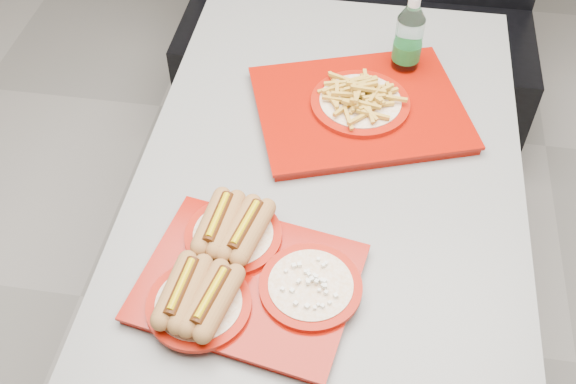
# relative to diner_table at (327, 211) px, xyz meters

# --- Properties ---
(ground) EXTENTS (6.00, 6.00, 0.00)m
(ground) POSITION_rel_diner_table_xyz_m (0.00, 0.00, -0.58)
(ground) COLOR gray
(ground) RESTS_ON ground
(diner_table) EXTENTS (0.92, 1.42, 0.75)m
(diner_table) POSITION_rel_diner_table_xyz_m (0.00, 0.00, 0.00)
(diner_table) COLOR black
(diner_table) RESTS_ON ground
(booth_bench) EXTENTS (1.30, 0.57, 1.35)m
(booth_bench) POSITION_rel_diner_table_xyz_m (0.00, 1.09, -0.18)
(booth_bench) COLOR black
(booth_bench) RESTS_ON ground
(tray_near) EXTENTS (0.47, 0.41, 0.09)m
(tray_near) POSITION_rel_diner_table_xyz_m (-0.14, -0.35, 0.20)
(tray_near) COLOR #930E04
(tray_near) RESTS_ON diner_table
(tray_far) EXTENTS (0.61, 0.54, 0.10)m
(tray_far) POSITION_rel_diner_table_xyz_m (0.05, 0.20, 0.19)
(tray_far) COLOR #930E04
(tray_far) RESTS_ON diner_table
(water_bottle) EXTENTS (0.07, 0.07, 0.24)m
(water_bottle) POSITION_rel_diner_table_xyz_m (0.16, 0.37, 0.27)
(water_bottle) COLOR silver
(water_bottle) RESTS_ON diner_table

